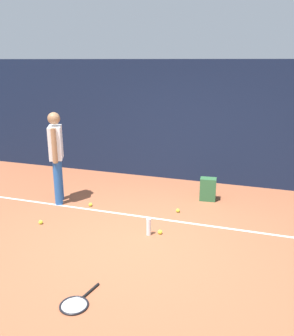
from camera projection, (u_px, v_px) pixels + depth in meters
The scene contains 11 objects.
ground_plane at pixel (139, 239), 5.44m from camera, with size 12.00×12.00×0.00m, color #9E5638.
back_fence at pixel (185, 122), 7.79m from camera, with size 10.00×0.10×2.60m, color #141E38.
court_line at pixel (154, 218), 6.14m from camera, with size 9.00×0.05×0.00m, color white.
tennis_player at pixel (56, 152), 6.58m from camera, with size 0.37×0.49×1.70m.
tennis_racket at pixel (76, 304), 3.97m from camera, with size 0.38×0.63×0.03m.
backpack at pixel (208, 189), 6.90m from camera, with size 0.32×0.31×0.44m.
tennis_ball_near_player at pixel (90, 205), 6.63m from camera, with size 0.07×0.07×0.07m, color #CCE033.
tennis_ball_by_fence at pixel (41, 222), 5.91m from camera, with size 0.07×0.07×0.07m, color #CCE033.
tennis_ball_mid_court at pixel (178, 211), 6.37m from camera, with size 0.07×0.07×0.07m, color #CCE033.
tennis_ball_far_left at pixel (160, 232), 5.58m from camera, with size 0.07×0.07×0.07m, color #CCE033.
water_bottle at pixel (149, 227), 5.52m from camera, with size 0.07×0.07×0.27m, color white.
Camera 1 is at (1.66, -4.61, 2.59)m, focal length 38.58 mm.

